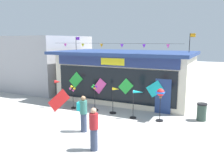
{
  "coord_description": "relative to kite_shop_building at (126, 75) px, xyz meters",
  "views": [
    {
      "loc": [
        6.16,
        -9.82,
        4.14
      ],
      "look_at": [
        0.04,
        2.9,
        1.53
      ],
      "focal_mm": 38.24,
      "sensor_mm": 36.0,
      "label": 1
    }
  ],
  "objects": [
    {
      "name": "wind_spinner_center_right",
      "position": [
        0.68,
        -3.38,
        -0.91
      ],
      "size": [
        0.58,
        0.38,
        1.53
      ],
      "color": "black",
      "rests_on": "ground_plane"
    },
    {
      "name": "kite_shop_building",
      "position": [
        0.0,
        0.0,
        0.0
      ],
      "size": [
        9.17,
        5.2,
        4.55
      ],
      "color": "beige",
      "rests_on": "ground_plane"
    },
    {
      "name": "wind_spinner_left",
      "position": [
        -2.04,
        -3.54,
        -0.79
      ],
      "size": [
        0.37,
        0.3,
        1.44
      ],
      "color": "black",
      "rests_on": "ground_plane"
    },
    {
      "name": "ground_plane",
      "position": [
        0.08,
        -5.42,
        -1.72
      ],
      "size": [
        80.0,
        80.0,
        0.0
      ],
      "primitive_type": "plane",
      "color": "#ADAAA5"
    },
    {
      "name": "wind_spinner_far_right",
      "position": [
        3.35,
        -3.52,
        -0.37
      ],
      "size": [
        0.4,
        0.4,
        1.72
      ],
      "color": "black",
      "rests_on": "ground_plane"
    },
    {
      "name": "person_mid_plaza",
      "position": [
        0.56,
        -6.45,
        -0.84
      ],
      "size": [
        0.48,
        0.38,
        1.68
      ],
      "rotation": [
        0.0,
        0.0,
        1.87
      ],
      "color": "#333D56",
      "rests_on": "ground_plane"
    },
    {
      "name": "display_kite_on_ground",
      "position": [
        -2.41,
        -4.42,
        -1.05
      ],
      "size": [
        1.35,
        0.36,
        1.35
      ],
      "primitive_type": "cube",
      "rotation": [
        -0.27,
        0.79,
        0.0
      ],
      "color": "red",
      "rests_on": "ground_plane"
    },
    {
      "name": "person_near_camera",
      "position": [
        1.94,
        -7.88,
        -0.87
      ],
      "size": [
        0.34,
        0.34,
        1.68
      ],
      "rotation": [
        0.0,
        0.0,
        1.09
      ],
      "color": "#333D56",
      "rests_on": "ground_plane"
    },
    {
      "name": "wind_spinner_right",
      "position": [
        2.11,
        -3.7,
        -0.72
      ],
      "size": [
        0.71,
        0.34,
        1.56
      ],
      "color": "black",
      "rests_on": "ground_plane"
    },
    {
      "name": "neighbour_building",
      "position": [
        -8.66,
        0.94,
        0.51
      ],
      "size": [
        7.14,
        6.24,
        4.46
      ],
      "primitive_type": "cube",
      "color": "#99999E",
      "rests_on": "ground_plane"
    },
    {
      "name": "wind_spinner_far_left",
      "position": [
        -3.09,
        -3.7,
        -0.6
      ],
      "size": [
        0.56,
        0.32,
        1.71
      ],
      "color": "black",
      "rests_on": "ground_plane"
    },
    {
      "name": "trash_bin",
      "position": [
        5.28,
        -2.48,
        -1.26
      ],
      "size": [
        0.52,
        0.52,
        0.92
      ],
      "color": "#2D4238",
      "rests_on": "ground_plane"
    },
    {
      "name": "wind_spinner_center_left",
      "position": [
        -0.62,
        -3.35,
        -0.97
      ],
      "size": [
        0.39,
        0.39,
        1.61
      ],
      "color": "black",
      "rests_on": "ground_plane"
    }
  ]
}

